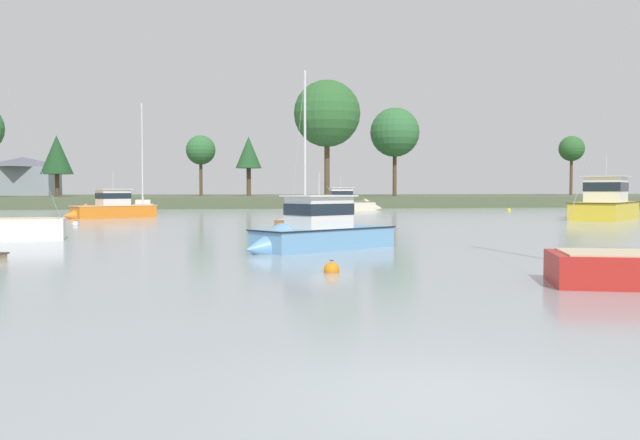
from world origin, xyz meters
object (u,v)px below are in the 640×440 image
(cruiser_orange, at_px, (107,211))
(cruiser_cream, at_px, (347,205))
(mooring_buoy_yellow, at_px, (509,210))
(mooring_buoy_orange, at_px, (332,270))
(sailboat_wood, at_px, (308,225))
(sailboat_black, at_px, (143,210))
(cruiser_yellow, at_px, (608,210))
(mooring_buoy_white, at_px, (75,224))
(cruiser_skyblue, at_px, (312,237))

(cruiser_orange, height_order, cruiser_cream, cruiser_cream)
(mooring_buoy_yellow, bearing_deg, cruiser_cream, 166.72)
(mooring_buoy_orange, height_order, mooring_buoy_yellow, mooring_buoy_orange)
(mooring_buoy_yellow, bearing_deg, sailboat_wood, -130.92)
(sailboat_black, xyz_separation_m, sailboat_wood, (13.07, -32.02, -0.02))
(sailboat_black, height_order, cruiser_yellow, sailboat_black)
(mooring_buoy_orange, distance_m, mooring_buoy_white, 31.26)
(cruiser_yellow, xyz_separation_m, sailboat_wood, (-26.18, -9.90, -0.55))
(cruiser_orange, xyz_separation_m, mooring_buoy_yellow, (42.13, 13.09, -0.49))
(mooring_buoy_yellow, bearing_deg, sailboat_black, 179.45)
(sailboat_black, distance_m, mooring_buoy_white, 25.82)
(cruiser_yellow, distance_m, mooring_buoy_orange, 43.08)
(mooring_buoy_white, bearing_deg, cruiser_cream, 50.31)
(cruiser_yellow, height_order, mooring_buoy_white, cruiser_yellow)
(cruiser_yellow, bearing_deg, sailboat_wood, -159.28)
(mooring_buoy_orange, xyz_separation_m, mooring_buoy_yellow, (29.79, 53.97, -0.01))
(cruiser_orange, bearing_deg, sailboat_black, 83.03)
(cruiser_skyblue, xyz_separation_m, sailboat_wood, (1.87, 14.86, -0.30))
(cruiser_skyblue, xyz_separation_m, cruiser_cream, (11.44, 50.71, 0.06))
(cruiser_orange, height_order, mooring_buoy_white, cruiser_orange)
(cruiser_cream, bearing_deg, mooring_buoy_orange, -101.60)
(cruiser_skyblue, distance_m, cruiser_cream, 51.98)
(cruiser_cream, xyz_separation_m, sailboat_wood, (-9.57, -35.85, -0.35))
(cruiser_cream, bearing_deg, sailboat_wood, -104.94)
(sailboat_black, bearing_deg, mooring_buoy_white, -94.25)
(sailboat_wood, relative_size, mooring_buoy_white, 21.32)
(sailboat_black, distance_m, cruiser_cream, 22.96)
(cruiser_yellow, bearing_deg, mooring_buoy_yellow, 86.75)
(mooring_buoy_yellow, relative_size, mooring_buoy_white, 1.01)
(mooring_buoy_white, bearing_deg, mooring_buoy_yellow, 30.89)
(cruiser_orange, bearing_deg, mooring_buoy_yellow, 17.26)
(cruiser_yellow, xyz_separation_m, cruiser_cream, (-16.62, 25.94, -0.20))
(cruiser_skyblue, bearing_deg, sailboat_wood, 82.83)
(cruiser_skyblue, xyz_separation_m, cruiser_orange, (-12.85, 33.41, 0.05))
(cruiser_yellow, distance_m, cruiser_cream, 30.81)
(cruiser_skyblue, relative_size, cruiser_yellow, 0.69)
(cruiser_skyblue, bearing_deg, cruiser_cream, 77.29)
(mooring_buoy_yellow, bearing_deg, cruiser_skyblue, -122.21)
(cruiser_cream, height_order, mooring_buoy_orange, cruiser_cream)
(sailboat_black, relative_size, mooring_buoy_white, 25.18)
(cruiser_yellow, height_order, cruiser_cream, cruiser_yellow)
(mooring_buoy_orange, bearing_deg, mooring_buoy_yellow, 61.10)
(cruiser_skyblue, xyz_separation_m, sailboat_black, (-11.20, 46.88, -0.27))
(cruiser_yellow, relative_size, mooring_buoy_white, 21.43)
(cruiser_skyblue, distance_m, mooring_buoy_yellow, 54.95)
(sailboat_black, distance_m, mooring_buoy_orange, 55.40)
(cruiser_orange, bearing_deg, cruiser_skyblue, -68.97)
(cruiser_orange, distance_m, sailboat_wood, 23.68)
(cruiser_skyblue, relative_size, sailboat_black, 0.59)
(cruiser_yellow, xyz_separation_m, mooring_buoy_orange, (-28.56, -32.24, -0.69))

